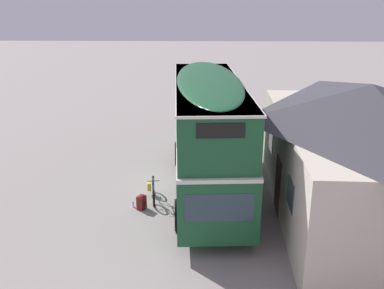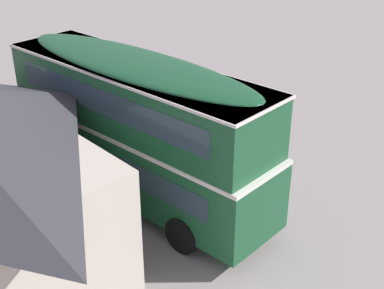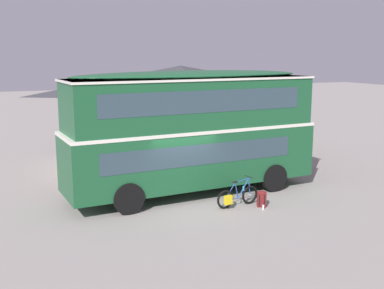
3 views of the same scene
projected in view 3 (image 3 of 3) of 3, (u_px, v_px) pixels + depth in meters
ground_plane at (183, 204)px, 17.35m from camera, size 120.00×120.00×0.00m
double_decker_bus at (192, 127)px, 18.15m from camera, size 9.99×3.11×4.79m
touring_bicycle at (237, 197)px, 16.94m from camera, size 1.77×0.61×1.04m
backpack_on_ground at (262, 198)px, 16.97m from camera, size 0.41×0.39×0.58m
water_bottle_clear_plastic at (263, 207)px, 16.65m from camera, size 0.07×0.07×0.21m
pub_building at (180, 113)px, 23.82m from camera, size 10.97×6.60×4.84m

